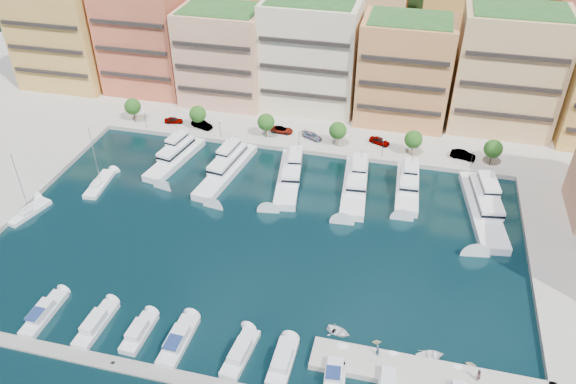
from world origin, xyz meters
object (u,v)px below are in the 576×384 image
Objects in this scene: lamppost_4 at (472,156)px; lamppost_1 at (220,126)px; sailboat_1 at (28,212)px; person_0 at (378,351)px; tree_3 at (338,131)px; lamppost_2 at (299,135)px; tree_1 at (198,114)px; car_3 at (312,136)px; yacht_6 at (483,205)px; cruiser_7 at (335,373)px; lamppost_0 at (145,116)px; yacht_3 at (290,174)px; yacht_2 at (227,167)px; yacht_4 at (355,184)px; tender_0 at (338,332)px; yacht_5 at (408,185)px; tree_0 at (133,107)px; tree_4 at (413,139)px; tree_5 at (493,149)px; sailboat_2 at (100,185)px; cruiser_1 at (44,314)px; cruiser_2 at (96,325)px; cruiser_3 at (139,333)px; cruiser_8 at (388,384)px; car_5 at (463,155)px; car_0 at (174,120)px; tree_2 at (266,122)px; cruiser_5 at (240,354)px; car_2 at (282,130)px; tender_3 at (471,364)px; person_1 at (478,375)px; tender_1 at (377,342)px; lamppost_3 at (383,145)px; tender_2 at (430,356)px; yacht_1 at (176,156)px; car_1 at (202,124)px; car_4 at (380,141)px; cruiser_4 at (178,341)px; cruiser_6 at (282,362)px.

lamppost_1 is at bearing 180.00° from lamppost_4.
person_0 is at bearing -14.90° from sailboat_1.
sailboat_1 is (-25.63, -34.18, -3.51)m from lamppost_1.
lamppost_2 is (-8.00, -2.30, -0.92)m from tree_3.
car_3 is at bearing 3.79° from tree_1.
yacht_6 is 47.42m from cruiser_7.
lamppost_0 is 0.20× the size of yacht_3.
yacht_2 is 1.05× the size of yacht_4.
sailboat_1 is at bearing 90.46° from tender_0.
yacht_5 is at bearing 4.19° from yacht_3.
cruiser_7 is (57.69, -58.09, -4.17)m from tree_0.
tree_4 is 22.20m from car_3.
tree_0 is 80.00m from tree_5.
lamppost_1 is 28.91m from sailboat_2.
lamppost_1 reaches higher than cruiser_1.
lamppost_2 is 0.46× the size of cruiser_2.
cruiser_3 is (1.56, -43.85, -0.66)m from yacht_2.
sailboat_1 reaches higher than lamppost_0.
tree_0 is 0.70× the size of cruiser_8.
yacht_2 reaches higher than car_5.
tree_5 is at bearing -89.70° from car_5.
yacht_6 is at bearing -1.23° from yacht_2.
cruiser_2 is (-55.68, -42.79, -0.66)m from yacht_6.
car_5 is at bearing 51.29° from yacht_5.
car_0 is (4.65, 26.39, 1.40)m from sailboat_2.
yacht_2 is at bearing -106.90° from tree_2.
cruiser_5 is at bearing -93.49° from tree_3.
sailboat_2 is at bearing 136.85° from car_2.
lamppost_2 reaches higher than tender_3.
person_1 reaches higher than cruiser_8.
cruiser_3 is 33.91m from tender_1.
tender_1 is (4.48, -49.09, -3.46)m from lamppost_3.
lamppost_0 is 1.09× the size of tender_2.
cruiser_2 is 35.25m from cruiser_7.
lamppost_3 is at bearing 13.84° from yacht_1.
yacht_2 is 5.18× the size of car_0.
cruiser_8 is at bearing 0.02° from cruiser_2.
yacht_2 reaches higher than car_1.
cruiser_7 is 61.05m from car_4.
person_0 is at bearing -107.65° from tree_5.
car_5 is at bearing 1.05° from tree_1.
tree_5 reaches higher than car_2.
car_4 is at bearing 90.74° from cruiser_7.
sailboat_2 is at bearing -162.51° from yacht_3.
cruiser_8 is (48.90, -45.38, -0.54)m from yacht_1.
tender_0 is at bearing 172.72° from car_5.
cruiser_2 is 12.83m from cruiser_4.
tree_4 is 1.35× the size of lamppost_0.
cruiser_6 is at bearing -103.13° from tree_4.
sailboat_1 is 81.67m from person_1.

